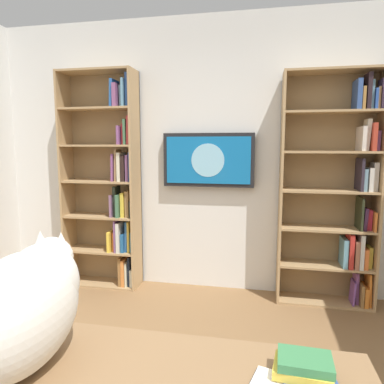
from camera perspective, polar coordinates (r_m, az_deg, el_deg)
wall_back at (r=3.53m, az=2.99°, el=5.86°), size 4.52×0.06×2.70m
bookshelf_left at (r=3.42m, az=22.75°, el=-0.14°), size 0.85×0.28×2.10m
bookshelf_right at (r=3.68m, az=-13.19°, el=1.21°), size 0.77×0.28×2.19m
wall_mounted_tv at (r=3.45m, az=2.67°, el=5.20°), size 0.89×0.07×0.53m
cat at (r=1.29m, az=-25.01°, el=-15.97°), size 0.28×0.62×0.41m
desk_book_stack at (r=1.23m, az=17.84°, el=-25.76°), size 0.19×0.15×0.08m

